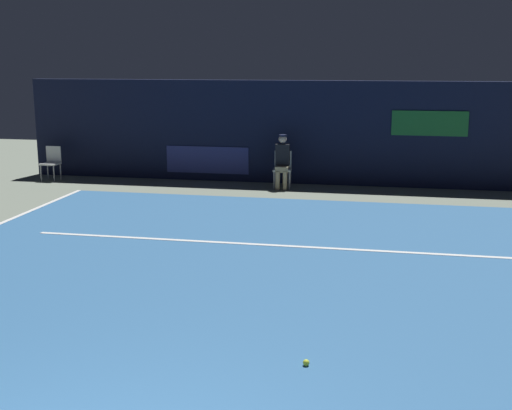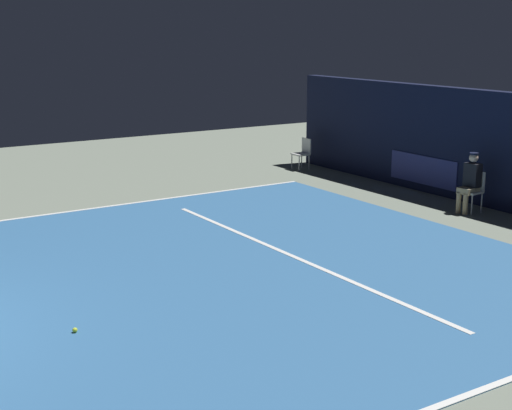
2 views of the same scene
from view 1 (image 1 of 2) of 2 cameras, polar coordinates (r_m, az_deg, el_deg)
ground_plane at (r=9.37m, az=-1.59°, el=-6.95°), size 30.61×30.61×0.00m
court_surface at (r=9.37m, az=-1.59°, el=-6.91°), size 10.65×11.92×0.01m
line_service at (r=11.32m, az=0.75°, el=-3.44°), size 8.31×0.10×0.01m
back_wall at (r=16.91m, az=4.47°, el=6.23°), size 14.86×0.33×2.60m
line_judge_on_chair at (r=16.24m, az=2.28°, el=3.82°), size 0.47×0.55×1.32m
courtside_chair_near at (r=18.22m, az=-17.18°, el=3.64°), size 0.45×0.43×0.88m
tennis_ball at (r=7.05m, az=4.34°, el=-13.37°), size 0.07×0.07×0.07m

